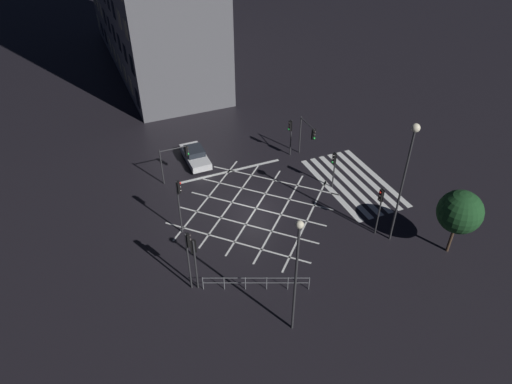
{
  "coord_description": "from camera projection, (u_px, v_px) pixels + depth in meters",
  "views": [
    {
      "loc": [
        -25.33,
        10.87,
        22.03
      ],
      "look_at": [
        0.0,
        0.0,
        1.58
      ],
      "focal_mm": 32.0,
      "sensor_mm": 36.0,
      "label": 1
    }
  ],
  "objects": [
    {
      "name": "traffic_light_ne_cross",
      "position": [
        177.0,
        156.0,
        36.91
      ],
      "size": [
        0.36,
        2.42,
        3.25
      ],
      "rotation": [
        0.0,
        0.0,
        -1.57
      ],
      "color": "#2D2D30",
      "rests_on": "ground_plane"
    },
    {
      "name": "road_markings",
      "position": [
        314.0,
        190.0,
        37.18
      ],
      "size": [
        13.84,
        18.26,
        0.01
      ],
      "color": "silver",
      "rests_on": "ground_plane"
    },
    {
      "name": "traffic_light_se_cross",
      "position": [
        290.0,
        131.0,
        40.07
      ],
      "size": [
        0.36,
        0.39,
        3.48
      ],
      "rotation": [
        0.0,
        0.0,
        1.57
      ],
      "color": "#2D2D30",
      "rests_on": "ground_plane"
    },
    {
      "name": "traffic_light_nw_main",
      "position": [
        194.0,
        254.0,
        27.2
      ],
      "size": [
        0.39,
        0.36,
        3.96
      ],
      "color": "#2D2D30",
      "rests_on": "ground_plane"
    },
    {
      "name": "street_lamp_east",
      "position": [
        297.0,
        264.0,
        23.27
      ],
      "size": [
        0.43,
        0.43,
        8.06
      ],
      "color": "#2D2D30",
      "rests_on": "ground_plane"
    },
    {
      "name": "traffic_light_median_north",
      "position": [
        179.0,
        197.0,
        31.2
      ],
      "size": [
        0.36,
        0.39,
        4.47
      ],
      "rotation": [
        0.0,
        0.0,
        -1.57
      ],
      "color": "#2D2D30",
      "rests_on": "ground_plane"
    },
    {
      "name": "street_tree_near",
      "position": [
        460.0,
        212.0,
        29.48
      ],
      "size": [
        2.92,
        2.92,
        4.89
      ],
      "color": "#473323",
      "rests_on": "ground_plane"
    },
    {
      "name": "traffic_light_sw_cross",
      "position": [
        380.0,
        203.0,
        31.24
      ],
      "size": [
        0.36,
        0.39,
        3.96
      ],
      "rotation": [
        0.0,
        0.0,
        1.57
      ],
      "color": "#2D2D30",
      "rests_on": "ground_plane"
    },
    {
      "name": "traffic_light_median_south",
      "position": [
        334.0,
        163.0,
        36.1
      ],
      "size": [
        0.36,
        0.39,
        3.3
      ],
      "rotation": [
        0.0,
        0.0,
        1.57
      ],
      "color": "#2D2D30",
      "rests_on": "ground_plane"
    },
    {
      "name": "traffic_light_nw_cross",
      "position": [
        189.0,
        250.0,
        26.93
      ],
      "size": [
        0.36,
        0.39,
        4.53
      ],
      "rotation": [
        0.0,
        0.0,
        -1.57
      ],
      "color": "#2D2D30",
      "rests_on": "ground_plane"
    },
    {
      "name": "traffic_light_se_main",
      "position": [
        308.0,
        133.0,
        39.27
      ],
      "size": [
        2.58,
        0.36,
        3.67
      ],
      "rotation": [
        0.0,
        0.0,
        3.14
      ],
      "color": "#2D2D30",
      "rests_on": "ground_plane"
    },
    {
      "name": "pedestrian_railing",
      "position": [
        256.0,
        282.0,
        28.32
      ],
      "size": [
        2.66,
        6.14,
        1.05
      ],
      "rotation": [
        0.0,
        0.0,
        -1.98
      ],
      "color": "gray",
      "rests_on": "ground_plane"
    },
    {
      "name": "waiting_car",
      "position": [
        195.0,
        156.0,
        40.29
      ],
      "size": [
        4.32,
        1.72,
        1.29
      ],
      "rotation": [
        0.0,
        0.0,
        3.14
      ],
      "color": "silver",
      "rests_on": "ground_plane"
    },
    {
      "name": "street_lamp_west",
      "position": [
        408.0,
        159.0,
        28.5
      ],
      "size": [
        0.57,
        0.57,
        9.19
      ],
      "color": "#2D2D30",
      "rests_on": "ground_plane"
    },
    {
      "name": "ground_plane",
      "position": [
        256.0,
        208.0,
        35.26
      ],
      "size": [
        200.0,
        200.0,
        0.0
      ],
      "primitive_type": "plane",
      "color": "black"
    }
  ]
}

